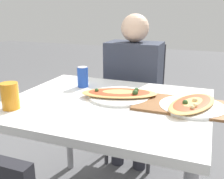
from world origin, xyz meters
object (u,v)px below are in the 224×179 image
at_px(pizza_main, 119,94).
at_px(pizza_second, 192,105).
at_px(dining_table, 107,116).
at_px(drink_glass, 10,96).
at_px(person_seated, 133,79).
at_px(soda_can, 83,77).
at_px(chair_far_seated, 137,96).

relative_size(pizza_main, pizza_second, 1.11).
bearing_deg(dining_table, drink_glass, -146.78).
bearing_deg(drink_glass, person_seated, 68.95).
xyz_separation_m(soda_can, pizza_second, (0.66, -0.14, -0.05)).
distance_m(pizza_main, pizza_second, 0.38).
bearing_deg(dining_table, chair_far_seated, 93.59).
relative_size(dining_table, soda_can, 8.25).
distance_m(chair_far_seated, drink_glass, 1.11).
bearing_deg(pizza_main, dining_table, -112.98).
bearing_deg(pizza_second, soda_can, 168.33).
bearing_deg(pizza_main, soda_can, 158.12).
relative_size(chair_far_seated, pizza_main, 2.09).
distance_m(person_seated, pizza_main, 0.56).
bearing_deg(soda_can, drink_glass, -108.47).
bearing_deg(person_seated, dining_table, 94.25).
bearing_deg(chair_far_seated, person_seated, 90.00).
xyz_separation_m(chair_far_seated, soda_can, (-0.19, -0.56, 0.27)).
height_order(chair_far_seated, soda_can, chair_far_seated).
bearing_deg(pizza_second, pizza_main, 176.27).
xyz_separation_m(pizza_main, pizza_second, (0.38, -0.02, -0.00)).
xyz_separation_m(drink_glass, pizza_second, (0.81, 0.32, -0.05)).
bearing_deg(chair_far_seated, pizza_main, 97.21).
bearing_deg(soda_can, pizza_main, -21.88).
bearing_deg(person_seated, drink_glass, 68.95).
bearing_deg(person_seated, pizza_main, 98.72).
xyz_separation_m(dining_table, chair_far_seated, (-0.05, 0.76, -0.13)).
bearing_deg(drink_glass, soda_can, 71.53).
bearing_deg(person_seated, chair_far_seated, -90.00).
bearing_deg(pizza_main, person_seated, 98.72).
distance_m(pizza_main, soda_can, 0.30).
distance_m(soda_can, drink_glass, 0.48).
xyz_separation_m(soda_can, drink_glass, (-0.15, -0.46, 0.00)).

